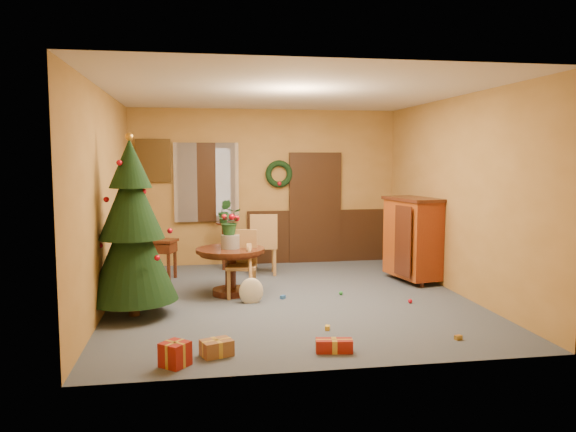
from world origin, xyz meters
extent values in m
plane|color=#3B4456|center=(0.00, 0.00, 0.00)|extent=(5.50, 5.50, 0.00)
plane|color=silver|center=(0.00, 0.00, 2.90)|extent=(5.50, 5.50, 0.00)
plane|color=olive|center=(0.00, 2.75, 1.45)|extent=(5.00, 0.00, 5.00)
plane|color=olive|center=(0.00, -2.75, 1.45)|extent=(5.00, 0.00, 5.00)
plane|color=olive|center=(-2.50, 0.00, 1.45)|extent=(0.00, 5.50, 5.50)
plane|color=olive|center=(2.50, 0.00, 1.45)|extent=(0.00, 5.50, 5.50)
cube|color=black|center=(1.05, 2.71, 0.50)|extent=(2.80, 0.06, 1.00)
cube|color=black|center=(0.95, 2.70, 1.05)|extent=(1.00, 0.08, 2.10)
cube|color=white|center=(0.95, 2.73, 1.00)|extent=(0.80, 0.03, 1.90)
cube|color=black|center=(-1.10, 2.70, 1.55)|extent=(1.05, 0.08, 1.45)
cube|color=white|center=(-1.10, 2.73, 1.55)|extent=(0.88, 0.03, 1.25)
cube|color=white|center=(-1.48, 2.65, 1.55)|extent=(0.42, 0.02, 1.45)
cube|color=white|center=(-0.72, 2.65, 1.55)|extent=(0.42, 0.02, 1.45)
torus|color=black|center=(0.25, 2.67, 1.70)|extent=(0.51, 0.11, 0.51)
cube|color=#4C3819|center=(-2.05, 2.71, 1.95)|extent=(0.62, 0.05, 0.78)
cube|color=gray|center=(-2.05, 2.74, 1.95)|extent=(0.48, 0.02, 0.62)
cylinder|color=black|center=(-0.82, 0.35, 0.66)|extent=(1.00, 1.00, 0.05)
cylinder|color=black|center=(-0.82, 0.35, 0.61)|extent=(0.90, 0.90, 0.04)
cylinder|color=black|center=(-0.82, 0.35, 0.34)|extent=(0.16, 0.16, 0.56)
cylinder|color=black|center=(-0.82, 0.35, 0.04)|extent=(0.54, 0.54, 0.09)
cylinder|color=slate|center=(-0.82, 0.35, 0.79)|extent=(0.27, 0.27, 0.20)
imported|color=#1E4C23|center=(-0.82, 0.35, 1.08)|extent=(0.35, 0.30, 0.39)
cube|color=#A77F43|center=(-0.67, 0.18, 0.44)|extent=(0.48, 0.48, 0.05)
cube|color=#A77F43|center=(-0.63, 0.37, 0.71)|extent=(0.42, 0.12, 0.49)
cube|color=#A77F43|center=(-0.47, 0.32, 0.21)|extent=(0.05, 0.05, 0.43)
cube|color=#A77F43|center=(-0.80, 0.38, 0.21)|extent=(0.05, 0.05, 0.43)
cube|color=#A77F43|center=(-0.53, -0.01, 0.21)|extent=(0.05, 0.05, 0.43)
cube|color=#A77F43|center=(-0.86, 0.05, 0.21)|extent=(0.05, 0.05, 0.43)
cube|color=#A77F43|center=(-0.17, 1.73, 0.49)|extent=(0.49, 0.49, 0.05)
cube|color=#A77F43|center=(-0.18, 1.53, 0.79)|extent=(0.46, 0.08, 0.55)
cube|color=#A77F43|center=(-0.37, 1.56, 0.23)|extent=(0.05, 0.05, 0.47)
cube|color=#A77F43|center=(0.00, 1.53, 0.23)|extent=(0.05, 0.05, 0.47)
cube|color=#A77F43|center=(-0.34, 1.93, 0.23)|extent=(0.05, 0.05, 0.47)
cube|color=#A77F43|center=(0.03, 1.90, 0.23)|extent=(0.05, 0.05, 0.47)
cylinder|color=black|center=(-0.80, 2.21, 0.41)|extent=(0.10, 0.10, 0.83)
cylinder|color=black|center=(-0.80, 2.21, 0.84)|extent=(0.33, 0.33, 0.03)
imported|color=#19471E|center=(-0.80, 2.21, 1.06)|extent=(0.26, 0.22, 0.41)
cylinder|color=#382111|center=(-2.10, -0.54, 0.12)|extent=(0.14, 0.14, 0.24)
cone|color=black|center=(-2.10, -0.54, 0.87)|extent=(1.12, 1.12, 1.33)
cone|color=black|center=(-2.10, -0.54, 1.48)|extent=(0.82, 0.82, 0.97)
cone|color=black|center=(-2.10, -0.54, 1.94)|extent=(0.53, 0.53, 0.61)
sphere|color=gold|center=(-2.10, -0.54, 2.26)|extent=(0.10, 0.10, 0.10)
cube|color=black|center=(-2.00, 1.65, 0.64)|extent=(0.83, 0.61, 0.04)
cube|color=black|center=(-2.00, 1.65, 0.53)|extent=(0.78, 0.56, 0.16)
cube|color=black|center=(-2.32, 1.65, 0.31)|extent=(0.14, 0.26, 0.62)
cube|color=black|center=(-1.69, 1.65, 0.31)|extent=(0.14, 0.26, 0.62)
cube|color=#521009|center=(2.15, 0.78, 0.70)|extent=(0.68, 1.08, 1.25)
cube|color=black|center=(2.15, 0.78, 1.34)|extent=(0.76, 1.15, 0.05)
cylinder|color=black|center=(2.15, 0.35, 0.05)|extent=(0.07, 0.07, 0.09)
cylinder|color=black|center=(2.15, 1.20, 0.05)|extent=(0.07, 0.07, 0.09)
cube|color=brown|center=(-1.12, -2.17, 0.08)|extent=(0.36, 0.31, 0.16)
cube|color=gold|center=(-1.12, -2.17, 0.08)|extent=(0.30, 0.14, 0.16)
cube|color=gold|center=(-1.12, -2.17, 0.08)|extent=(0.12, 0.23, 0.16)
cube|color=maroon|center=(-1.53, -2.40, 0.12)|extent=(0.33, 0.33, 0.24)
cube|color=gold|center=(-1.53, -2.40, 0.12)|extent=(0.20, 0.18, 0.24)
cube|color=gold|center=(-1.53, -2.40, 0.12)|extent=(0.18, 0.20, 0.24)
cube|color=brown|center=(-2.04, -0.04, 0.06)|extent=(0.27, 0.21, 0.13)
cube|color=gold|center=(-2.04, -0.04, 0.06)|extent=(0.24, 0.07, 0.13)
cube|color=gold|center=(-2.04, -0.04, 0.06)|extent=(0.07, 0.17, 0.13)
cube|color=maroon|center=(0.08, -2.27, 0.07)|extent=(0.40, 0.21, 0.13)
cube|color=gold|center=(0.08, -2.27, 0.07)|extent=(0.38, 0.08, 0.14)
cube|color=gold|center=(0.08, -2.27, 0.07)|extent=(0.08, 0.16, 0.14)
cube|color=#2A64B7|center=(-0.10, -0.01, 0.03)|extent=(0.09, 0.09, 0.05)
sphere|color=#268C36|center=(0.77, 0.06, 0.03)|extent=(0.06, 0.06, 0.06)
cube|color=gold|center=(0.19, -1.53, 0.03)|extent=(0.08, 0.09, 0.05)
sphere|color=red|center=(1.60, -0.55, 0.03)|extent=(0.06, 0.06, 0.06)
cube|color=gold|center=(1.53, -2.12, 0.03)|extent=(0.09, 0.07, 0.05)
camera|label=1|loc=(-1.32, -7.75, 2.01)|focal=35.00mm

